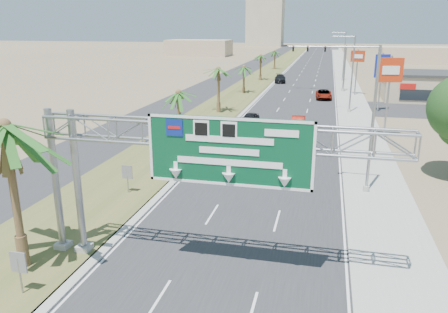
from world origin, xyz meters
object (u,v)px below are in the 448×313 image
car_right_lane (324,95)px  signal_mast (333,64)px  pole_sign_red_far (358,59)px  palm_near (4,127)px  store_building (443,87)px  pole_sign_red_near (390,74)px  car_left_lane (250,119)px  pole_sign_blue (382,68)px  sign_gantry (197,146)px  car_mid_lane (298,123)px  car_far (280,79)px

car_right_lane → signal_mast: bearing=79.8°
pole_sign_red_far → car_right_lane: bearing=-133.9°
palm_near → car_right_lane: (13.20, 54.88, -6.21)m
store_building → pole_sign_red_near: pole_sign_red_near is taller
car_left_lane → pole_sign_red_near: size_ratio=0.47×
signal_mast → store_building: size_ratio=0.57×
palm_near → pole_sign_blue: palm_near is taller
store_building → pole_sign_red_near: (-11.53, -27.22, 4.49)m
palm_near → pole_sign_red_near: bearing=57.4°
sign_gantry → pole_sign_red_near: 31.08m
car_mid_lane → car_right_lane: (2.50, 22.08, 0.03)m
car_right_lane → pole_sign_blue: size_ratio=0.66×
car_far → pole_sign_red_far: pole_sign_red_far is taller
store_building → car_right_lane: bearing=-170.2°
pole_sign_red_far → car_left_lane: bearing=-116.6°
store_building → car_far: bearing=148.6°
signal_mast → car_left_lane: (-9.34, -30.17, -4.18)m
palm_near → store_building: bearing=61.7°
car_mid_lane → car_far: size_ratio=0.78×
car_left_lane → car_right_lane: bearing=74.9°
car_right_lane → car_far: (-9.02, 19.63, 0.06)m
car_left_lane → store_building: bearing=48.9°
car_mid_lane → signal_mast: bearing=82.4°
signal_mast → car_mid_lane: 31.67m
car_left_lane → pole_sign_red_near: (14.64, -3.03, 5.82)m
sign_gantry → store_building: 60.77m
signal_mast → pole_sign_blue: (6.15, -18.16, 0.91)m
store_building → pole_sign_blue: 16.63m
pole_sign_red_near → car_right_lane: bearing=105.0°
car_left_lane → pole_sign_blue: size_ratio=0.51×
palm_near → car_mid_lane: bearing=71.9°
pole_sign_blue → store_building: bearing=48.8°
store_building → car_right_lane: size_ratio=3.48×
palm_near → car_mid_lane: 35.06m
car_right_lane → car_far: size_ratio=0.96×
signal_mast → pole_sign_red_far: (3.83, -3.91, 1.03)m
car_left_lane → pole_sign_red_far: bearing=69.5°
palm_near → pole_sign_red_near: 36.53m
palm_near → pole_sign_blue: bearing=65.9°
store_building → car_mid_lane: size_ratio=4.29×
car_mid_lane → pole_sign_red_near: size_ratio=0.50×
pole_sign_red_near → signal_mast: bearing=99.1°
sign_gantry → pole_sign_red_near: bearing=68.2°
pole_sign_red_near → palm_near: bearing=-122.6°
store_building → car_right_lane: (-18.00, -3.12, -1.28)m
signal_mast → pole_sign_red_near: 33.65m
car_right_lane → pole_sign_red_near: pole_sign_red_near is taller
store_building → car_left_lane: (-26.17, -24.19, -1.33)m
store_building → pole_sign_red_near: bearing=-113.0°
store_building → pole_sign_red_far: bearing=171.0°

